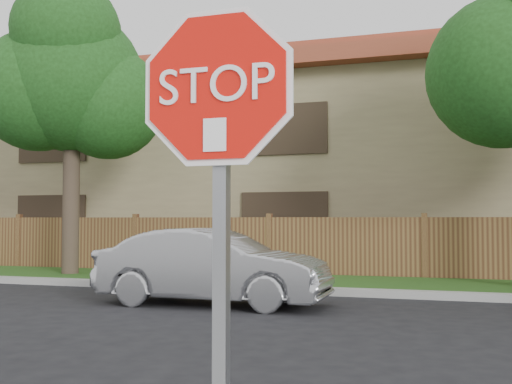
% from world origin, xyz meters
% --- Properties ---
extents(far_curb, '(70.00, 0.30, 0.15)m').
position_xyz_m(far_curb, '(0.00, 8.15, 0.07)').
color(far_curb, gray).
rests_on(far_curb, ground).
extents(grass_strip, '(70.00, 3.00, 0.12)m').
position_xyz_m(grass_strip, '(0.00, 9.80, 0.06)').
color(grass_strip, '#1E4714').
rests_on(grass_strip, ground).
extents(fence, '(70.00, 0.12, 1.60)m').
position_xyz_m(fence, '(0.00, 11.40, 0.80)').
color(fence, '#4E2E1B').
rests_on(fence, ground).
extents(apartment_building, '(35.20, 9.20, 7.20)m').
position_xyz_m(apartment_building, '(0.00, 17.00, 3.53)').
color(apartment_building, '#8A7B56').
rests_on(apartment_building, ground).
extents(tree_left, '(4.80, 3.90, 7.78)m').
position_xyz_m(tree_left, '(-8.98, 9.57, 5.22)').
color(tree_left, '#382B21').
rests_on(tree_left, ground).
extents(stop_sign, '(1.01, 0.13, 2.55)m').
position_xyz_m(stop_sign, '(-0.56, -1.48, 1.83)').
color(stop_sign, gray).
rests_on(stop_sign, sidewalk_near).
extents(sedan_left, '(4.21, 1.50, 1.38)m').
position_xyz_m(sedan_left, '(-3.56, 6.14, 0.69)').
color(sedan_left, '#A2A3A7').
rests_on(sedan_left, ground).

